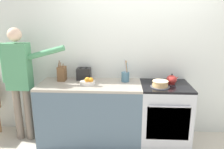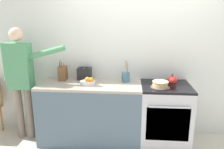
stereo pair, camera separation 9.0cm
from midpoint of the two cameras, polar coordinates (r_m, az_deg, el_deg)
name	(u,v)px [view 2 (the right image)]	position (r m, az deg, el deg)	size (l,w,h in m)	color
wall_back	(140,54)	(3.41, 8.00, 5.42)	(8.00, 0.04, 2.60)	silver
counter_cabinet	(91,112)	(3.36, -4.81, -9.73)	(1.49, 0.65, 0.91)	#4C6070
stove_range	(164,115)	(3.37, 14.24, -10.13)	(0.70, 0.68, 0.91)	#B7BABF
layer_cake	(160,85)	(3.08, 13.31, -2.58)	(0.27, 0.27, 0.09)	#4C4C51
tea_kettle	(172,80)	(3.26, 16.23, -1.40)	(0.18, 0.15, 0.15)	red
knife_block	(63,73)	(3.41, -12.01, 0.35)	(0.11, 0.16, 0.31)	brown
utensil_crock	(126,77)	(3.27, 4.40, -0.53)	(0.12, 0.12, 0.34)	#477084
fruit_bowl	(88,82)	(3.16, -5.45, -1.91)	(0.22, 0.22, 0.11)	silver
toaster	(84,74)	(3.39, -6.44, 0.23)	(0.22, 0.15, 0.19)	black
person_baker	(21,75)	(3.47, -22.00, 0.00)	(0.95, 0.20, 1.71)	#7A6B5B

